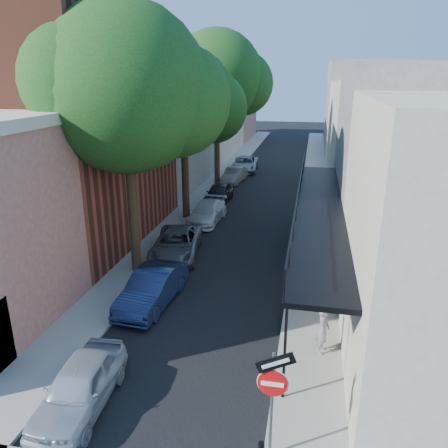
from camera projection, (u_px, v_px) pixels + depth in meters
The scene contains 17 objects.
road_surface at pixel (267, 179), 37.73m from camera, with size 6.00×64.00×0.01m, color black.
sidewalk_left at pixel (222, 176), 38.46m from camera, with size 2.00×64.00×0.12m, color gray.
sidewalk_right at pixel (315, 180), 36.95m from camera, with size 2.00×64.00×0.12m, color gray.
buildings_left at pixel (158, 120), 36.74m from camera, with size 10.10×59.10×12.00m.
buildings_right at pixel (383, 130), 34.12m from camera, with size 9.80×55.00×10.00m.
sign_post at pixel (273, 387), 9.56m from camera, with size 0.89×0.17×2.99m.
oak_near at pixel (138, 92), 17.51m from camera, with size 7.48×6.80×11.42m.
oak_mid at pixel (191, 102), 25.18m from camera, with size 6.60×6.00×10.20m.
oak_far at pixel (223, 79), 33.15m from camera, with size 7.70×7.00×11.90m.
parked_car_a at pixel (80, 386), 11.65m from camera, with size 1.52×3.79×1.29m, color #A2A7B3.
parked_car_b at pixel (152, 288), 16.91m from camera, with size 1.47×4.21×1.39m, color #162346.
parked_car_c at pixel (176, 244), 21.44m from camera, with size 2.17×4.71×1.31m, color slate.
parked_car_d at pixel (207, 212), 26.53m from camera, with size 1.71×4.21×1.22m, color silver.
parked_car_e at pixel (219, 193), 30.68m from camera, with size 1.57×3.89×1.33m, color black.
parked_car_f at pixel (234, 175), 36.30m from camera, with size 1.33×3.81×1.26m, color gray.
parked_car_g at pixel (245, 164), 40.55m from camera, with size 2.25×4.87×1.35m, color #9198A4.
pedestrian at pixel (323, 330), 13.72m from camera, with size 0.58×0.38×1.60m, color gray.
Camera 1 is at (3.68, -6.97, 8.52)m, focal length 35.00 mm.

